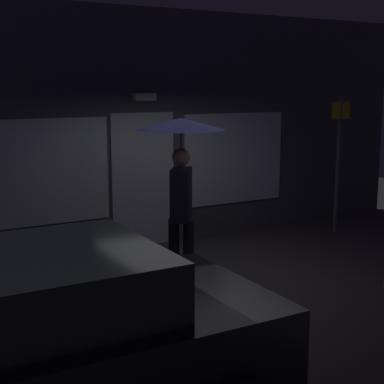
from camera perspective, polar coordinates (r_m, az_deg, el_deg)
name	(u,v)px	position (r m, az deg, el deg)	size (l,w,h in m)	color
ground_plane	(212,283)	(7.95, 2.02, -8.90)	(18.00, 18.00, 0.00)	#423F44
building_facade	(138,130)	(9.61, -5.29, 6.08)	(10.95, 0.48, 3.85)	#4C4C56
person_with_umbrella	(181,157)	(7.63, -1.09, 3.45)	(1.16, 1.16, 2.21)	black
street_sign_post	(338,157)	(10.60, 14.15, 3.38)	(0.40, 0.07, 2.45)	#595B60
sidewalk_bollard	(87,253)	(8.46, -10.23, -5.96)	(0.26, 0.26, 0.54)	#B2A899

